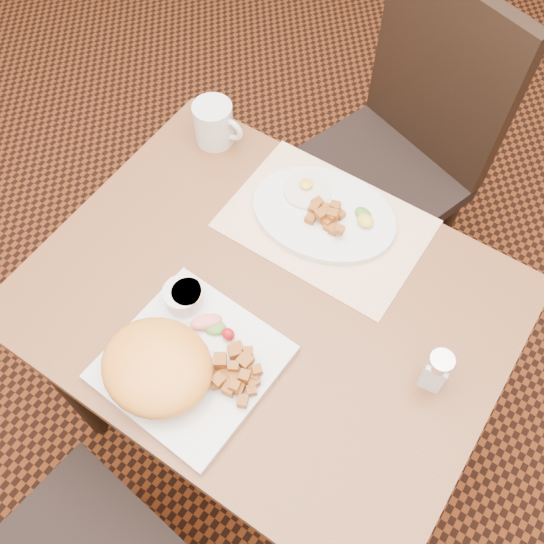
{
  "coord_description": "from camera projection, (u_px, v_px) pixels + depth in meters",
  "views": [
    {
      "loc": [
        0.31,
        -0.45,
        1.78
      ],
      "look_at": [
        -0.0,
        0.02,
        0.82
      ],
      "focal_mm": 40.0,
      "sensor_mm": 36.0,
      "label": 1
    }
  ],
  "objects": [
    {
      "name": "ground",
      "position": [
        268.0,
        416.0,
        1.81
      ],
      "size": [
        8.0,
        8.0,
        0.0
      ],
      "primitive_type": "plane",
      "color": "black",
      "rests_on": "ground"
    },
    {
      "name": "table",
      "position": [
        267.0,
        324.0,
        1.26
      ],
      "size": [
        0.9,
        0.7,
        0.75
      ],
      "color": "brown",
      "rests_on": "ground"
    },
    {
      "name": "chair_far",
      "position": [
        397.0,
        147.0,
        1.64
      ],
      "size": [
        0.53,
        0.54,
        0.97
      ],
      "rotation": [
        0.0,
        0.0,
        2.83
      ],
      "color": "black",
      "rests_on": "ground"
    },
    {
      "name": "placemat",
      "position": [
        326.0,
        224.0,
        1.25
      ],
      "size": [
        0.4,
        0.28,
        0.0
      ],
      "primitive_type": "cube",
      "rotation": [
        0.0,
        0.0,
        0.0
      ],
      "color": "white",
      "rests_on": "table"
    },
    {
      "name": "plate_square",
      "position": [
        192.0,
        363.0,
        1.09
      ],
      "size": [
        0.29,
        0.29,
        0.02
      ],
      "primitive_type": "cube",
      "rotation": [
        0.0,
        0.0,
        -0.05
      ],
      "color": "silver",
      "rests_on": "table"
    },
    {
      "name": "plate_oval",
      "position": [
        324.0,
        214.0,
        1.25
      ],
      "size": [
        0.33,
        0.27,
        0.02
      ],
      "primitive_type": null,
      "rotation": [
        0.0,
        0.0,
        0.15
      ],
      "color": "silver",
      "rests_on": "placemat"
    },
    {
      "name": "hollandaise_mound",
      "position": [
        156.0,
        366.0,
        1.04
      ],
      "size": [
        0.2,
        0.18,
        0.07
      ],
      "color": "#FA9A31",
      "rests_on": "plate_square"
    },
    {
      "name": "ramekin",
      "position": [
        183.0,
        296.0,
        1.13
      ],
      "size": [
        0.07,
        0.07,
        0.04
      ],
      "color": "silver",
      "rests_on": "plate_square"
    },
    {
      "name": "garnish_sq",
      "position": [
        213.0,
        326.0,
        1.11
      ],
      "size": [
        0.09,
        0.06,
        0.03
      ],
      "color": "#387223",
      "rests_on": "plate_square"
    },
    {
      "name": "fried_egg",
      "position": [
        307.0,
        189.0,
        1.27
      ],
      "size": [
        0.1,
        0.1,
        0.02
      ],
      "color": "white",
      "rests_on": "plate_oval"
    },
    {
      "name": "garnish_ov",
      "position": [
        365.0,
        218.0,
        1.23
      ],
      "size": [
        0.06,
        0.05,
        0.02
      ],
      "color": "#387223",
      "rests_on": "plate_oval"
    },
    {
      "name": "salt_shaker",
      "position": [
        436.0,
        370.0,
        1.04
      ],
      "size": [
        0.05,
        0.05,
        0.1
      ],
      "color": "white",
      "rests_on": "table"
    },
    {
      "name": "coffee_mug",
      "position": [
        215.0,
        123.0,
        1.33
      ],
      "size": [
        0.12,
        0.09,
        0.1
      ],
      "color": "silver",
      "rests_on": "table"
    },
    {
      "name": "home_fries_sq",
      "position": [
        237.0,
        374.0,
        1.05
      ],
      "size": [
        0.1,
        0.1,
        0.04
      ],
      "color": "#B05F1C",
      "rests_on": "plate_square"
    },
    {
      "name": "home_fries_ov",
      "position": [
        327.0,
        215.0,
        1.23
      ],
      "size": [
        0.1,
        0.08,
        0.03
      ],
      "color": "#B05F1C",
      "rests_on": "plate_oval"
    }
  ]
}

